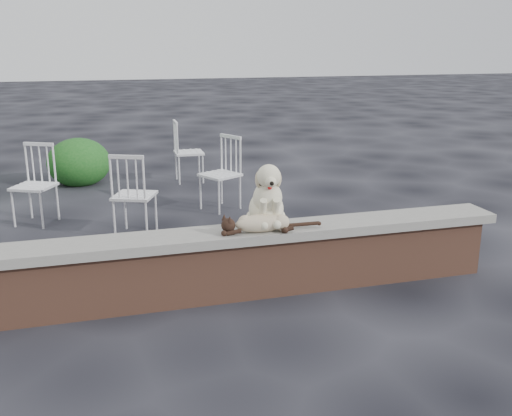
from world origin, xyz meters
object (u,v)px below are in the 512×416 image
object	(u,v)px
cat	(262,222)
chair_d	(220,173)
chair_e	(189,151)
dog	(266,194)
chair_b	(34,185)
chair_c	(134,194)

from	to	relation	value
cat	chair_d	size ratio (longest dim) A/B	1.07
chair_e	dog	bearing A→B (deg)	-179.27
dog	cat	size ratio (longest dim) A/B	0.56
dog	cat	xyz separation A→B (m)	(-0.08, -0.15, -0.20)
dog	chair_b	world-z (taller)	dog
cat	chair_d	distance (m)	2.74
dog	chair_d	world-z (taller)	dog
cat	chair_e	xyz separation A→B (m)	(0.12, 4.36, -0.20)
chair_c	chair_b	distance (m)	1.33
chair_e	chair_d	xyz separation A→B (m)	(0.13, -1.64, 0.00)
chair_d	chair_e	bearing A→B (deg)	155.47
chair_c	chair_e	world-z (taller)	same
chair_e	chair_d	world-z (taller)	same
cat	dog	bearing A→B (deg)	69.51
chair_b	chair_c	bearing A→B (deg)	-7.23
cat	chair_c	xyz separation A→B (m)	(-0.89, 1.97, -0.20)
chair_b	chair_d	xyz separation A→B (m)	(2.23, 0.01, 0.00)
cat	chair_b	world-z (taller)	chair_b
dog	chair_c	bearing A→B (deg)	125.62
cat	chair_c	world-z (taller)	chair_c
chair_b	chair_e	bearing A→B (deg)	64.67
chair_c	cat	bearing A→B (deg)	137.03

